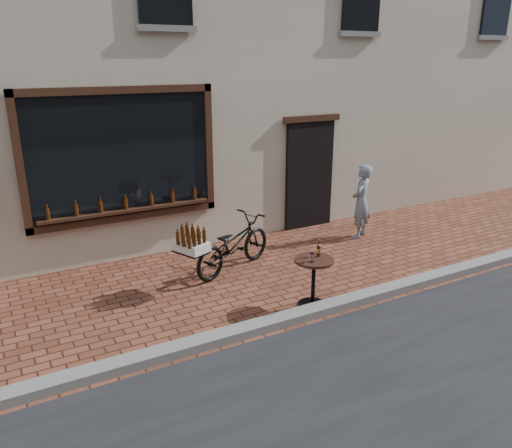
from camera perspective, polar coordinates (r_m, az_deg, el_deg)
ground at (r=7.07m, az=9.03°, el=-10.49°), size 90.00×90.00×0.00m
kerb at (r=7.18m, az=8.08°, el=-9.41°), size 90.00×0.25×0.12m
cargo_bicycle at (r=8.26m, az=-2.79°, el=-2.34°), size 2.06×1.29×0.97m
bistro_table at (r=7.12m, az=6.62°, el=-5.52°), size 0.56×0.56×0.97m
pedestrian at (r=9.98m, az=11.93°, el=2.54°), size 0.64×0.57×1.46m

